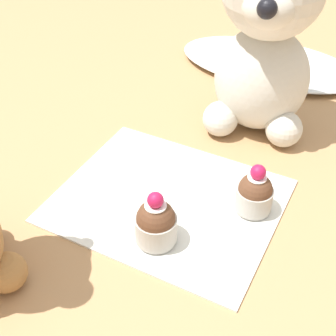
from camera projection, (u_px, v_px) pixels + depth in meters
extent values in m
plane|color=tan|center=(168.00, 201.00, 0.61)|extent=(4.00, 4.00, 0.00)
cube|color=silver|center=(168.00, 200.00, 0.60)|extent=(0.28, 0.23, 0.01)
ellipsoid|color=white|center=(270.00, 63.00, 0.88)|extent=(0.34, 0.19, 0.02)
ellipsoid|color=beige|center=(261.00, 79.00, 0.69)|extent=(0.16, 0.15, 0.16)
ellipsoid|color=beige|center=(269.00, 8.00, 0.57)|extent=(0.08, 0.07, 0.05)
sphere|color=black|center=(267.00, 9.00, 0.55)|extent=(0.02, 0.02, 0.02)
sphere|color=beige|center=(223.00, 119.00, 0.70)|extent=(0.05, 0.05, 0.05)
sphere|color=beige|center=(284.00, 129.00, 0.68)|extent=(0.05, 0.05, 0.05)
sphere|color=#A3703D|center=(7.00, 272.00, 0.49)|extent=(0.04, 0.04, 0.04)
cylinder|color=#B2ADA3|center=(254.00, 199.00, 0.58)|extent=(0.05, 0.05, 0.03)
sphere|color=brown|center=(255.00, 190.00, 0.57)|extent=(0.04, 0.04, 0.04)
cylinder|color=white|center=(257.00, 178.00, 0.56)|extent=(0.02, 0.02, 0.00)
sphere|color=#B71947|center=(258.00, 172.00, 0.55)|extent=(0.02, 0.02, 0.02)
cylinder|color=#B2ADA3|center=(156.00, 229.00, 0.54)|extent=(0.05, 0.05, 0.03)
sphere|color=brown|center=(156.00, 219.00, 0.53)|extent=(0.05, 0.05, 0.05)
cylinder|color=white|center=(156.00, 206.00, 0.51)|extent=(0.02, 0.02, 0.00)
sphere|color=#B71947|center=(155.00, 200.00, 0.51)|extent=(0.02, 0.02, 0.02)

